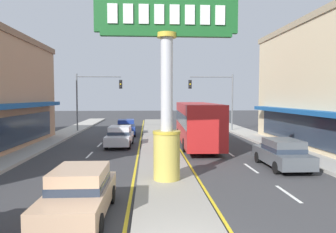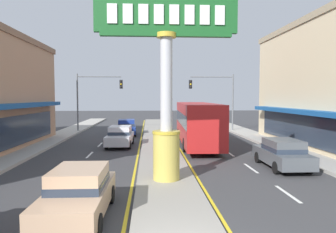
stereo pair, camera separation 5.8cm
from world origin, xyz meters
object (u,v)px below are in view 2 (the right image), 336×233
at_px(traffic_light_right_side, 217,92).
at_px(traffic_light_left_side, 94,92).
at_px(bus_near_right_lane, 197,121).
at_px(sedan_mid_left_lane, 282,153).
at_px(sedan_near_left_lane, 120,136).
at_px(sedan_kerb_right, 79,192).
at_px(district_sign, 166,85).
at_px(sedan_far_right_lane, 127,127).

bearing_deg(traffic_light_right_side, traffic_light_left_side, 178.40).
bearing_deg(bus_near_right_lane, sedan_mid_left_lane, -67.59).
relative_size(sedan_near_left_lane, sedan_kerb_right, 1.01).
bearing_deg(bus_near_right_lane, sedan_near_left_lane, -179.28).
bearing_deg(district_sign, traffic_light_right_side, 71.85).
relative_size(sedan_far_right_lane, sedan_near_left_lane, 1.01).
xyz_separation_m(district_sign, sedan_kerb_right, (-2.94, -3.82, -3.47)).
xyz_separation_m(district_sign, bus_near_right_lane, (2.94, 10.43, -2.39)).
bearing_deg(traffic_light_left_side, district_sign, -72.16).
distance_m(sedan_far_right_lane, sedan_mid_left_lane, 17.60).
distance_m(traffic_light_right_side, sedan_near_left_lane, 13.89).
distance_m(sedan_mid_left_lane, sedan_kerb_right, 11.11).
distance_m(traffic_light_left_side, sedan_mid_left_lane, 22.22).
bearing_deg(traffic_light_left_side, sedan_near_left_lane, -70.13).
distance_m(district_sign, traffic_light_right_side, 20.96).
xyz_separation_m(traffic_light_left_side, sedan_mid_left_lane, (12.77, -17.85, -3.46)).
bearing_deg(sedan_kerb_right, sedan_near_left_lane, 90.00).
bearing_deg(sedan_near_left_lane, sedan_kerb_right, -90.00).
height_order(district_sign, sedan_far_right_lane, district_sign).
xyz_separation_m(traffic_light_right_side, sedan_mid_left_lane, (-0.29, -17.48, -3.46)).
bearing_deg(district_sign, bus_near_right_lane, 74.24).
distance_m(district_sign, bus_near_right_lane, 11.10).
relative_size(district_sign, sedan_far_right_lane, 1.82).
bearing_deg(sedan_mid_left_lane, sedan_near_left_lane, 139.21).
bearing_deg(sedan_far_right_lane, sedan_mid_left_lane, -58.53).
height_order(traffic_light_left_side, traffic_light_right_side, same).
xyz_separation_m(bus_near_right_lane, sedan_kerb_right, (-5.89, -14.26, -1.08)).
bearing_deg(traffic_light_right_side, sedan_kerb_right, -111.74).
bearing_deg(traffic_light_left_side, sedan_far_right_lane, -38.38).
xyz_separation_m(sedan_near_left_lane, sedan_kerb_right, (-0.00, -14.18, 0.00)).
bearing_deg(sedan_far_right_lane, sedan_kerb_right, -89.99).
bearing_deg(sedan_kerb_right, sedan_mid_left_lane, 34.28).
bearing_deg(sedan_near_left_lane, bus_near_right_lane, 0.72).
xyz_separation_m(traffic_light_right_side, sedan_near_left_lane, (-9.47, -9.56, -3.46)).
height_order(district_sign, traffic_light_left_side, district_sign).
relative_size(district_sign, sedan_mid_left_lane, 1.84).
bearing_deg(sedan_far_right_lane, bus_near_right_lane, -49.98).
height_order(bus_near_right_lane, sedan_kerb_right, bus_near_right_lane).
distance_m(district_sign, sedan_near_left_lane, 11.31).
bearing_deg(traffic_light_right_side, sedan_mid_left_lane, -90.94).
bearing_deg(bus_near_right_lane, traffic_light_right_side, 69.30).
distance_m(sedan_near_left_lane, sedan_kerb_right, 14.18).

